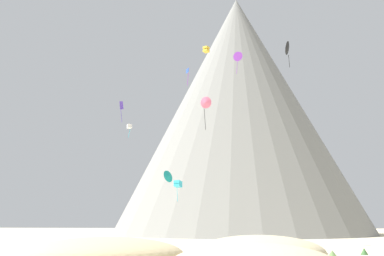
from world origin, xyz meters
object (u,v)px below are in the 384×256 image
(kite_teal_low, at_px, (168,176))
(kite_gold_high, at_px, (206,49))
(bush_low_patch, at_px, (333,256))
(kite_cyan_low, at_px, (178,184))
(kite_blue_high, at_px, (187,73))
(bush_scatter_east, at_px, (364,253))
(kite_rainbow_mid, at_px, (206,103))
(kite_black_high, at_px, (288,48))
(kite_indigo_mid, at_px, (121,108))
(rock_massif, at_px, (240,113))
(kite_violet_high, at_px, (238,57))
(kite_white_mid, at_px, (129,126))

(kite_teal_low, relative_size, kite_gold_high, 1.94)
(bush_low_patch, distance_m, kite_cyan_low, 49.48)
(kite_cyan_low, relative_size, kite_gold_high, 3.56)
(bush_low_patch, relative_size, kite_blue_high, 0.50)
(bush_scatter_east, relative_size, kite_teal_low, 0.45)
(kite_blue_high, bearing_deg, kite_rainbow_mid, -7.38)
(bush_scatter_east, height_order, kite_black_high, kite_black_high)
(kite_blue_high, distance_m, kite_black_high, 18.63)
(bush_scatter_east, relative_size, kite_rainbow_mid, 0.16)
(kite_black_high, height_order, kite_indigo_mid, kite_black_high)
(rock_massif, xyz_separation_m, kite_gold_high, (-4.47, -56.10, -2.87))
(kite_violet_high, relative_size, kite_indigo_mid, 1.05)
(kite_cyan_low, height_order, kite_violet_high, kite_violet_high)
(bush_scatter_east, distance_m, kite_gold_high, 41.38)
(kite_cyan_low, xyz_separation_m, kite_white_mid, (-10.08, -0.02, 11.76))
(bush_low_patch, distance_m, kite_blue_high, 44.12)
(kite_gold_high, bearing_deg, kite_violet_high, -80.14)
(bush_low_patch, relative_size, rock_massif, 0.02)
(kite_blue_high, bearing_deg, kite_indigo_mid, 70.46)
(kite_black_high, height_order, kite_teal_low, kite_black_high)
(kite_cyan_low, height_order, kite_teal_low, kite_teal_low)
(bush_low_patch, distance_m, kite_gold_high, 43.06)
(kite_cyan_low, bearing_deg, kite_black_high, -4.98)
(kite_teal_low, distance_m, kite_rainbow_mid, 15.09)
(rock_massif, xyz_separation_m, kite_blue_high, (-7.96, -53.31, -5.80))
(kite_teal_low, height_order, kite_violet_high, kite_violet_high)
(rock_massif, height_order, kite_teal_low, rock_massif)
(bush_low_patch, xyz_separation_m, kite_white_mid, (-30.85, 43.73, 21.88))
(kite_cyan_low, height_order, kite_blue_high, kite_blue_high)
(bush_scatter_east, bearing_deg, kite_gold_high, 129.75)
(kite_white_mid, bearing_deg, kite_violet_high, -127.29)
(kite_indigo_mid, bearing_deg, kite_teal_low, -1.53)
(bush_low_patch, distance_m, kite_teal_low, 40.69)
(rock_massif, relative_size, kite_teal_low, 38.25)
(rock_massif, relative_size, kite_indigo_mid, 20.04)
(kite_black_high, relative_size, kite_indigo_mid, 1.15)
(bush_low_patch, xyz_separation_m, kite_gold_high, (-13.52, 26.82, 30.86))
(kite_blue_high, relative_size, kite_indigo_mid, 0.72)
(kite_cyan_low, xyz_separation_m, kite_indigo_mid, (-10.71, -3.97, 14.74))
(kite_gold_high, bearing_deg, kite_white_mid, -14.31)
(kite_cyan_low, bearing_deg, kite_indigo_mid, -139.01)
(kite_black_high, bearing_deg, kite_violet_high, 69.10)
(bush_scatter_east, height_order, kite_violet_high, kite_violet_high)
(bush_scatter_east, xyz_separation_m, kite_indigo_mid, (-35.57, 34.12, 24.89))
(bush_scatter_east, bearing_deg, rock_massif, 99.65)
(bush_scatter_east, distance_m, kite_black_high, 43.50)
(bush_low_patch, bearing_deg, kite_rainbow_mid, 112.15)
(kite_black_high, relative_size, kite_rainbow_mid, 0.79)
(kite_teal_low, xyz_separation_m, kite_violet_high, (12.30, 7.19, 23.98))
(rock_massif, distance_m, kite_rainbow_mid, 48.60)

